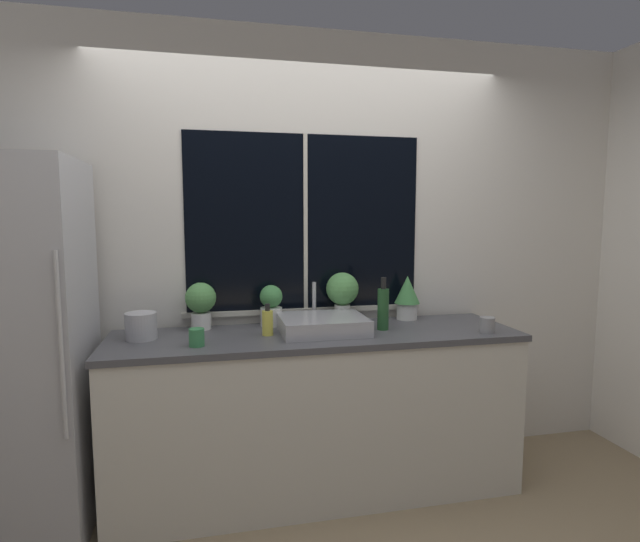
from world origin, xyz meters
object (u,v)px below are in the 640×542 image
object	(u,v)px
potted_plant_center_right	(342,292)
soap_bottle	(268,322)
mug_grey	(487,325)
mug_green	(197,337)
potted_plant_far_left	(201,302)
kettle	(141,325)
potted_plant_far_right	(407,296)
sink	(322,324)
refrigerator	(9,352)
bottle_tall	(383,308)
potted_plant_center_left	(271,305)

from	to	relation	value
potted_plant_center_right	soap_bottle	world-z (taller)	potted_plant_center_right
mug_grey	potted_plant_center_right	bearing A→B (deg)	148.49
mug_grey	mug_green	xyz separation A→B (m)	(-1.59, 0.06, 0.00)
potted_plant_far_left	kettle	world-z (taller)	potted_plant_far_left
potted_plant_far_right	kettle	distance (m)	1.59
mug_green	kettle	xyz separation A→B (m)	(-0.29, 0.21, 0.03)
kettle	potted_plant_center_right	bearing A→B (deg)	8.69
potted_plant_center_right	mug_green	bearing A→B (deg)	-155.86
sink	potted_plant_center_right	xyz separation A→B (m)	(0.18, 0.23, 0.15)
refrigerator	sink	size ratio (longest dim) A/B	3.89
refrigerator	bottle_tall	world-z (taller)	refrigerator
sink	bottle_tall	bearing A→B (deg)	-2.59
potted_plant_far_left	mug_green	bearing A→B (deg)	-92.62
potted_plant_center_left	soap_bottle	xyz separation A→B (m)	(-0.05, -0.23, -0.05)
bottle_tall	kettle	size ratio (longest dim) A/B	1.85
bottle_tall	mug_grey	bearing A→B (deg)	-20.34
bottle_tall	mug_grey	distance (m)	0.59
potted_plant_far_left	kettle	xyz separation A→B (m)	(-0.31, -0.18, -0.08)
potted_plant_far_left	mug_grey	xyz separation A→B (m)	(1.57, -0.44, -0.12)
mug_green	kettle	size ratio (longest dim) A/B	0.55
kettle	potted_plant_center_left	bearing A→B (deg)	13.84
sink	potted_plant_center_left	bearing A→B (deg)	139.25
potted_plant_center_left	potted_plant_far_right	distance (m)	0.87
potted_plant_far_left	soap_bottle	world-z (taller)	potted_plant_far_left
mug_grey	kettle	bearing A→B (deg)	171.91
refrigerator	potted_plant_center_right	bearing A→B (deg)	9.28
potted_plant_center_right	bottle_tall	xyz separation A→B (m)	(0.18, -0.24, -0.07)
mug_grey	mug_green	distance (m)	1.59
potted_plant_center_right	potted_plant_far_right	xyz separation A→B (m)	(0.43, 0.00, -0.04)
potted_plant_far_right	soap_bottle	distance (m)	0.95
sink	soap_bottle	xyz separation A→B (m)	(-0.31, -0.01, 0.03)
potted_plant_center_right	mug_grey	size ratio (longest dim) A/B	3.49
bottle_tall	sink	bearing A→B (deg)	177.41
refrigerator	potted_plant_far_left	bearing A→B (deg)	17.51
potted_plant_far_left	sink	bearing A→B (deg)	-18.61
potted_plant_center_right	potted_plant_center_left	bearing A→B (deg)	180.00
potted_plant_far_left	soap_bottle	bearing A→B (deg)	-32.95
bottle_tall	mug_grey	size ratio (longest dim) A/B	3.43
potted_plant_far_left	potted_plant_center_right	bearing A→B (deg)	-0.00
mug_grey	soap_bottle	bearing A→B (deg)	170.11
soap_bottle	kettle	bearing A→B (deg)	175.22
soap_bottle	kettle	world-z (taller)	soap_bottle
refrigerator	kettle	xyz separation A→B (m)	(0.60, 0.11, 0.08)
potted_plant_far_left	bottle_tall	size ratio (longest dim) A/B	0.89
potted_plant_center_left	potted_plant_center_right	size ratio (longest dim) A/B	0.79
potted_plant_center_left	kettle	size ratio (longest dim) A/B	1.49
potted_plant_far_left	potted_plant_center_left	size ratio (longest dim) A/B	1.11
bottle_tall	mug_green	xyz separation A→B (m)	(-1.04, -0.15, -0.08)
soap_bottle	kettle	size ratio (longest dim) A/B	1.06
potted_plant_center_right	kettle	world-z (taller)	potted_plant_center_right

